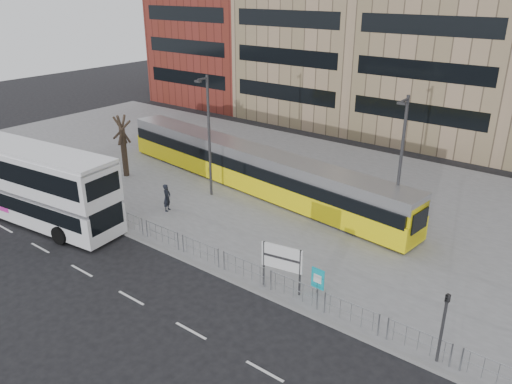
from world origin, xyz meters
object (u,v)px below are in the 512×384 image
Objects in this scene: tram at (252,168)px; lamp_post_east at (400,161)px; pedestrian at (167,198)px; ad_panel at (318,279)px; station_sign at (282,260)px; lamp_post_west at (209,132)px; bare_tree at (120,113)px; traffic_light_east at (444,320)px; traffic_light_west at (75,168)px; double_decker_bus at (35,182)px.

tram is 3.15× the size of lamp_post_east.
ad_panel is at bearing -120.95° from pedestrian.
lamp_post_west reaches higher than station_sign.
bare_tree is at bearing 49.67° from pedestrian.
traffic_light_west is at bearing -167.62° from traffic_light_east.
lamp_post_west is (5.80, 9.48, 2.08)m from double_decker_bus.
traffic_light_west is (-6.94, -2.00, 1.06)m from pedestrian.
double_decker_bus is at bearing -165.19° from ad_panel.
bare_tree reaches higher than double_decker_bus.
ad_panel is (18.09, 3.64, -1.70)m from double_decker_bus.
traffic_light_east is at bearing -121.26° from pedestrian.
bare_tree is (-7.37, 2.52, 4.05)m from pedestrian.
ad_panel is 9.02m from lamp_post_east.
traffic_light_west is (-19.64, 0.12, 1.20)m from ad_panel.
tram is 3.11× the size of lamp_post_west.
lamp_post_west reaches higher than lamp_post_east.
traffic_light_west is at bearing -142.17° from lamp_post_west.
lamp_post_west reaches higher than bare_tree.
station_sign is 19.63m from bare_tree.
station_sign is 18.15m from traffic_light_west.
bare_tree reaches higher than ad_panel.
station_sign is at bearing 2.93° from double_decker_bus.
pedestrian is 8.78m from bare_tree.
double_decker_bus is 8.89m from bare_tree.
bare_tree is (-20.08, 4.65, 4.19)m from ad_panel.
double_decker_bus reaches higher than traffic_light_west.
lamp_post_east is 20.62m from bare_tree.
lamp_post_west is (-10.77, 6.68, 2.88)m from station_sign.
bare_tree is at bearing -170.03° from lamp_post_east.
tram is 8.37× the size of traffic_light_west.
lamp_post_west is (7.35, 5.71, 2.57)m from traffic_light_west.
lamp_post_west is at bearing 174.50° from traffic_light_east.
lamp_post_west is at bearing 8.64° from bare_tree.
lamp_post_east is (19.87, 8.10, 2.52)m from traffic_light_west.
double_decker_bus is 0.48× the size of tram.
pedestrian is (-1.97, -6.50, -0.61)m from tram.
lamp_post_west reaches higher than ad_panel.
station_sign is at bearing -16.49° from bare_tree.
traffic_light_west is 21.60m from lamp_post_east.
traffic_light_west is at bearing -84.53° from bare_tree.
lamp_post_east is (1.74, 9.06, 2.82)m from station_sign.
lamp_post_west is at bearing -169.21° from lamp_post_east.
lamp_post_east is at bearing 4.62° from tram.
traffic_light_east is at bearing -57.49° from lamp_post_east.
bare_tree is (-0.43, 4.53, 2.99)m from traffic_light_west.
lamp_post_west is (-1.55, -2.79, 3.02)m from tram.
double_decker_bus reaches higher than traffic_light_east.
traffic_light_west is at bearing -129.58° from tram.
pedestrian is 5.20m from lamp_post_west.
lamp_post_east is at bearing 9.97° from bare_tree.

